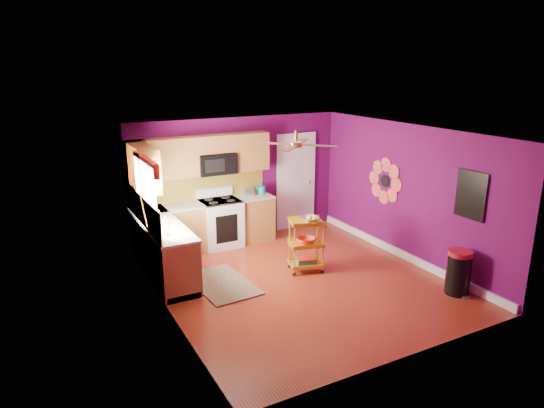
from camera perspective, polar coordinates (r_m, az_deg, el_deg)
ground at (r=8.26m, az=3.34°, el=-9.01°), size 5.00×5.00×0.00m
room_envelope at (r=7.73m, az=3.71°, el=2.06°), size 4.54×5.04×2.52m
lower_cabinets at (r=9.12m, az=-9.89°, el=-3.80°), size 2.81×2.31×0.94m
electric_range at (r=9.67m, az=-6.09°, el=-2.17°), size 0.76×0.66×1.13m
upper_cabinetry at (r=9.12m, az=-10.38°, el=5.08°), size 2.80×2.30×1.26m
left_window at (r=7.82m, az=-14.65°, el=2.52°), size 0.08×1.35×1.08m
panel_door at (r=10.59m, az=2.80°, el=2.57°), size 0.95×0.11×2.15m
right_wall_art at (r=8.85m, az=17.11°, el=1.94°), size 0.04×2.74×1.04m
ceiling_fan at (r=7.75m, az=2.85°, el=7.08°), size 1.01×1.01×0.26m
shag_rug at (r=8.17m, az=-5.90°, el=-9.30°), size 0.93×1.43×0.02m
rolling_cart at (r=8.46m, az=4.09°, el=-4.54°), size 0.66×0.55×1.02m
trash_can at (r=8.23m, az=21.08°, el=-7.51°), size 0.45×0.46×0.72m
teal_kettle at (r=9.95m, az=-1.32°, el=1.70°), size 0.18×0.18×0.21m
toaster at (r=9.77m, az=-2.88°, el=1.44°), size 0.22×0.15×0.18m
soap_bottle_a at (r=8.13m, az=-12.51°, el=-2.00°), size 0.08×0.08×0.18m
soap_bottle_b at (r=8.57m, az=-13.18°, el=-1.19°), size 0.12×0.12×0.16m
counter_dish at (r=8.70m, az=-13.74°, el=-1.30°), size 0.25×0.25×0.06m
counter_cup at (r=7.73m, az=-12.48°, el=-3.29°), size 0.12×0.12×0.10m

